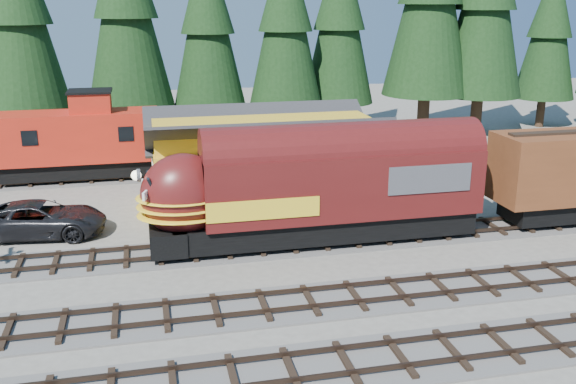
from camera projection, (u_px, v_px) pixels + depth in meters
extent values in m
plane|color=#6B665B|center=(312.00, 280.00, 26.41)|extent=(120.00, 120.00, 0.00)
cube|color=#4C4947|center=(484.00, 229.00, 32.25)|extent=(68.00, 3.20, 0.08)
cube|color=#38281E|center=(491.00, 229.00, 31.52)|extent=(68.00, 0.08, 0.16)
cube|color=#38281E|center=(477.00, 220.00, 32.86)|extent=(68.00, 0.08, 0.16)
cube|color=#4C4947|center=(557.00, 277.00, 26.65)|extent=(68.00, 3.20, 0.08)
cube|color=#38281E|center=(568.00, 279.00, 25.92)|extent=(68.00, 0.08, 0.16)
cube|color=#38281E|center=(547.00, 265.00, 27.26)|extent=(68.00, 0.08, 0.16)
cube|color=#4C4947|center=(89.00, 179.00, 41.08)|extent=(32.00, 3.20, 0.08)
cube|color=#38281E|center=(88.00, 179.00, 40.35)|extent=(32.00, 0.08, 0.16)
cube|color=#38281E|center=(90.00, 173.00, 41.69)|extent=(32.00, 0.08, 0.16)
cube|color=gold|center=(264.00, 175.00, 35.72)|extent=(12.00, 6.00, 3.40)
cube|color=yellow|center=(264.00, 133.00, 35.02)|extent=(11.88, 3.30, 1.44)
cube|color=white|center=(154.00, 178.00, 33.36)|extent=(0.06, 2.40, 0.60)
cone|color=black|center=(19.00, 13.00, 44.96)|extent=(6.22, 6.22, 14.17)
cone|color=black|center=(126.00, 7.00, 46.91)|extent=(6.46, 6.46, 14.71)
cone|color=black|center=(208.00, 24.00, 48.56)|extent=(5.69, 5.69, 12.96)
cone|color=black|center=(285.00, 21.00, 49.00)|extent=(5.78, 5.78, 13.17)
cone|color=black|center=(339.00, 20.00, 51.48)|extent=(5.79, 5.79, 13.18)
cone|color=black|center=(550.00, 29.00, 55.83)|extent=(5.23, 5.23, 11.92)
cube|color=black|center=(325.00, 225.00, 30.24)|extent=(14.26, 2.55, 1.10)
cube|color=#4F1312|center=(342.00, 182.00, 29.82)|extent=(13.01, 3.00, 3.00)
ellipsoid|color=#4F1312|center=(184.00, 195.00, 28.30)|extent=(3.80, 2.94, 3.70)
cube|color=#38383A|center=(416.00, 171.00, 30.50)|extent=(4.00, 3.06, 1.30)
sphere|color=white|center=(136.00, 175.00, 27.59)|extent=(0.44, 0.44, 0.44)
cube|color=black|center=(80.00, 168.00, 40.74)|extent=(9.15, 2.36, 1.02)
cube|color=red|center=(77.00, 136.00, 40.15)|extent=(10.17, 2.95, 3.05)
cube|color=red|center=(90.00, 102.00, 39.75)|extent=(2.44, 2.24, 1.22)
imported|color=black|center=(40.00, 219.00, 31.14)|extent=(6.49, 3.54, 1.72)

